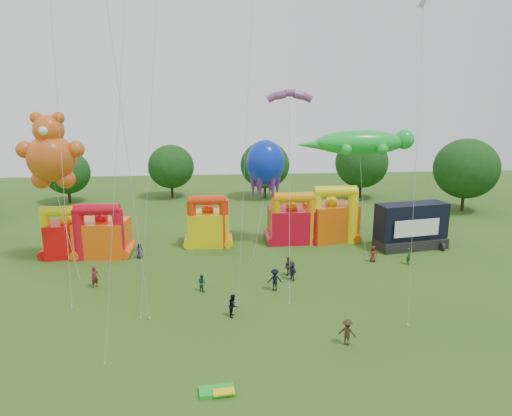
{
  "coord_description": "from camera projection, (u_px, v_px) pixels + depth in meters",
  "views": [
    {
      "loc": [
        -0.81,
        -21.71,
        16.16
      ],
      "look_at": [
        2.89,
        18.0,
        6.76
      ],
      "focal_mm": 32.0,
      "sensor_mm": 36.0,
      "label": 1
    }
  ],
  "objects": [
    {
      "name": "ground",
      "position": [
        234.0,
        405.0,
        24.82
      ],
      "size": [
        160.0,
        160.0,
        0.0
      ],
      "primitive_type": "plane",
      "color": "#264C15",
      "rests_on": "ground"
    },
    {
      "name": "tree_ring",
      "position": [
        210.0,
        295.0,
        23.86
      ],
      "size": [
        119.99,
        122.05,
        12.07
      ],
      "color": "#352314",
      "rests_on": "ground"
    },
    {
      "name": "bouncy_castle_0",
      "position": [
        67.0,
        236.0,
        48.28
      ],
      "size": [
        5.03,
        4.32,
        5.68
      ],
      "color": "red",
      "rests_on": "ground"
    },
    {
      "name": "bouncy_castle_1",
      "position": [
        102.0,
        235.0,
        48.38
      ],
      "size": [
        5.54,
        4.62,
        5.94
      ],
      "color": "#F1550D",
      "rests_on": "ground"
    },
    {
      "name": "bouncy_castle_2",
      "position": [
        208.0,
        226.0,
        51.89
      ],
      "size": [
        4.61,
        3.71,
        6.01
      ],
      "color": "yellow",
      "rests_on": "ground"
    },
    {
      "name": "bouncy_castle_3",
      "position": [
        292.0,
        222.0,
        53.11
      ],
      "size": [
        5.23,
        4.21,
        6.17
      ],
      "color": "red",
      "rests_on": "ground"
    },
    {
      "name": "bouncy_castle_4",
      "position": [
        331.0,
        219.0,
        53.82
      ],
      "size": [
        6.36,
        5.55,
        6.77
      ],
      "color": "#D2540B",
      "rests_on": "ground"
    },
    {
      "name": "stage_trailer",
      "position": [
        411.0,
        226.0,
        50.95
      ],
      "size": [
        8.36,
        4.37,
        5.13
      ],
      "color": "black",
      "rests_on": "ground"
    },
    {
      "name": "teddy_bear_kite",
      "position": [
        59.0,
        191.0,
        43.78
      ],
      "size": [
        6.42,
        7.16,
        15.25
      ],
      "color": "#CA5216",
      "rests_on": "ground"
    },
    {
      "name": "gecko_kite",
      "position": [
        361.0,
        167.0,
        52.67
      ],
      "size": [
        14.18,
        9.71,
        12.96
      ],
      "color": "green",
      "rests_on": "ground"
    },
    {
      "name": "octopus_kite",
      "position": [
        263.0,
        189.0,
        50.79
      ],
      "size": [
        4.3,
        7.94,
        12.03
      ],
      "color": "#0C29B8",
      "rests_on": "ground"
    },
    {
      "name": "parafoil_kites",
      "position": [
        109.0,
        130.0,
        36.78
      ],
      "size": [
        25.2,
        13.68,
        30.0
      ],
      "color": "red",
      "rests_on": "ground"
    },
    {
      "name": "diamond_kites",
      "position": [
        231.0,
        142.0,
        33.45
      ],
      "size": [
        23.61,
        14.32,
        30.54
      ],
      "color": "red",
      "rests_on": "ground"
    },
    {
      "name": "folded_kite_bundle",
      "position": [
        218.0,
        391.0,
        25.79
      ],
      "size": [
        2.09,
        1.26,
        0.31
      ],
      "color": "green",
      "rests_on": "ground"
    },
    {
      "name": "spectator_0",
      "position": [
        139.0,
        251.0,
        47.81
      ],
      "size": [
        0.93,
        0.76,
        1.65
      ],
      "primitive_type": "imported",
      "rotation": [
        0.0,
        0.0,
        0.33
      ],
      "color": "#27243C",
      "rests_on": "ground"
    },
    {
      "name": "spectator_1",
      "position": [
        95.0,
        277.0,
        40.29
      ],
      "size": [
        0.81,
        0.82,
        1.91
      ],
      "primitive_type": "imported",
      "rotation": [
        0.0,
        0.0,
        0.82
      ],
      "color": "maroon",
      "rests_on": "ground"
    },
    {
      "name": "spectator_2",
      "position": [
        202.0,
        283.0,
        39.53
      ],
      "size": [
        0.94,
        0.94,
        1.54
      ],
      "primitive_type": "imported",
      "rotation": [
        0.0,
        0.0,
        2.39
      ],
      "color": "#1B4531",
      "rests_on": "ground"
    },
    {
      "name": "spectator_3",
      "position": [
        275.0,
        280.0,
        39.65
      ],
      "size": [
        1.31,
        0.8,
        1.97
      ],
      "primitive_type": "imported",
      "rotation": [
        0.0,
        0.0,
        3.19
      ],
      "color": "black",
      "rests_on": "ground"
    },
    {
      "name": "spectator_4",
      "position": [
        288.0,
        266.0,
        43.08
      ],
      "size": [
        1.1,
        1.09,
        1.86
      ],
      "primitive_type": "imported",
      "rotation": [
        0.0,
        0.0,
        3.91
      ],
      "color": "#393516",
      "rests_on": "ground"
    },
    {
      "name": "spectator_5",
      "position": [
        292.0,
        271.0,
        42.01
      ],
      "size": [
        1.19,
        1.73,
        1.79
      ],
      "primitive_type": "imported",
      "rotation": [
        0.0,
        0.0,
        5.15
      ],
      "color": "#252A3E",
      "rests_on": "ground"
    },
    {
      "name": "spectator_6",
      "position": [
        373.0,
        254.0,
        46.76
      ],
      "size": [
        0.84,
        0.57,
        1.69
      ],
      "primitive_type": "imported",
      "rotation": [
        0.0,
        0.0,
        6.25
      ],
      "color": "#592419",
      "rests_on": "ground"
    },
    {
      "name": "spectator_7",
      "position": [
        409.0,
        256.0,
        46.0
      ],
      "size": [
        0.7,
        0.75,
        1.73
      ],
      "primitive_type": "imported",
      "rotation": [
        0.0,
        0.0,
        0.96
      ],
      "color": "#183D1D",
      "rests_on": "ground"
    },
    {
      "name": "spectator_8",
      "position": [
        233.0,
        305.0,
        34.88
      ],
      "size": [
        0.86,
        1.0,
        1.8
      ],
      "primitive_type": "imported",
      "rotation": [
        0.0,
        0.0,
        1.34
      ],
      "color": "black",
      "rests_on": "ground"
    },
    {
      "name": "spectator_9",
      "position": [
        347.0,
        332.0,
        30.81
      ],
      "size": [
        1.36,
        1.16,
        1.83
      ],
      "primitive_type": "imported",
      "rotation": [
        0.0,
        0.0,
        2.65
      ],
      "color": "#372516",
      "rests_on": "ground"
    }
  ]
}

